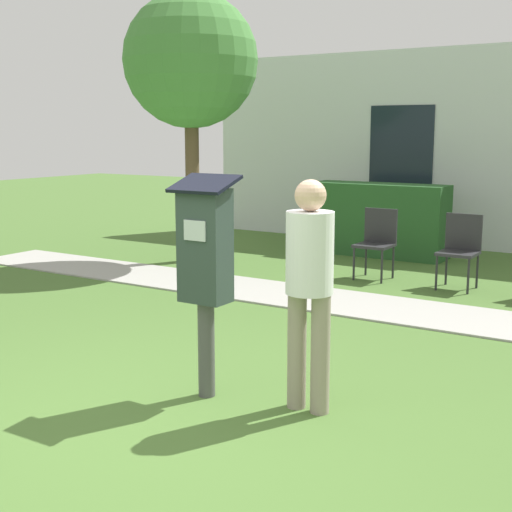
{
  "coord_description": "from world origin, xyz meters",
  "views": [
    {
      "loc": [
        2.92,
        -3.29,
        1.89
      ],
      "look_at": [
        0.38,
        0.75,
        1.05
      ],
      "focal_mm": 50.0,
      "sensor_mm": 36.0,
      "label": 1
    }
  ],
  "objects_px": {
    "parking_meter": "(205,257)",
    "person_standing": "(309,277)",
    "outdoor_chair_middle": "(460,245)",
    "outdoor_chair_left": "(377,238)"
  },
  "relations": [
    {
      "from": "person_standing",
      "to": "outdoor_chair_middle",
      "type": "height_order",
      "value": "person_standing"
    },
    {
      "from": "outdoor_chair_left",
      "to": "outdoor_chair_middle",
      "type": "distance_m",
      "value": 1.08
    },
    {
      "from": "outdoor_chair_left",
      "to": "outdoor_chair_middle",
      "type": "relative_size",
      "value": 1.0
    },
    {
      "from": "parking_meter",
      "to": "outdoor_chair_left",
      "type": "distance_m",
      "value": 4.61
    },
    {
      "from": "parking_meter",
      "to": "outdoor_chair_middle",
      "type": "distance_m",
      "value": 4.59
    },
    {
      "from": "outdoor_chair_left",
      "to": "outdoor_chair_middle",
      "type": "height_order",
      "value": "same"
    },
    {
      "from": "parking_meter",
      "to": "person_standing",
      "type": "relative_size",
      "value": 1.01
    },
    {
      "from": "person_standing",
      "to": "outdoor_chair_middle",
      "type": "distance_m",
      "value": 4.4
    },
    {
      "from": "parking_meter",
      "to": "outdoor_chair_middle",
      "type": "relative_size",
      "value": 1.77
    },
    {
      "from": "parking_meter",
      "to": "outdoor_chair_middle",
      "type": "xyz_separation_m",
      "value": [
        0.48,
        4.53,
        -0.49
      ]
    }
  ]
}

